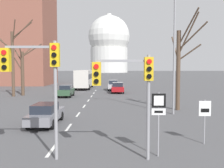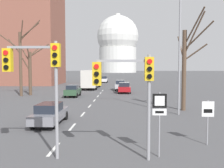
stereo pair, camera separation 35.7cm
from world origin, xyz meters
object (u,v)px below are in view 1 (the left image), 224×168
at_px(street_lamp_right, 172,43).
at_px(sedan_far_left, 47,114).
at_px(sedan_near_right, 114,85).
at_px(sedan_far_right, 98,79).
at_px(traffic_signal_centre_tall, 39,70).
at_px(sedan_mid_centre, 119,88).
at_px(route_sign_post, 160,113).
at_px(speed_limit_sign, 206,114).
at_px(city_bus, 86,78).
at_px(traffic_signal_near_right, 131,81).
at_px(sedan_near_left, 67,91).

distance_m(street_lamp_right, sedan_far_left, 11.33).
bearing_deg(sedan_near_right, sedan_far_right, 100.47).
xyz_separation_m(traffic_signal_centre_tall, sedan_mid_centre, (3.90, 28.34, -2.91)).
relative_size(sedan_near_right, sedan_far_right, 1.06).
xyz_separation_m(route_sign_post, sedan_far_left, (-6.48, 6.14, -1.16)).
bearing_deg(speed_limit_sign, sedan_far_right, 99.14).
bearing_deg(sedan_near_right, city_bus, 146.37).
distance_m(traffic_signal_near_right, traffic_signal_centre_tall, 3.79).
bearing_deg(speed_limit_sign, sedan_mid_centre, 98.23).
relative_size(traffic_signal_centre_tall, sedan_far_left, 1.08).
height_order(speed_limit_sign, sedan_far_right, speed_limit_sign).
bearing_deg(sedan_far_left, sedan_near_right, 80.09).
bearing_deg(speed_limit_sign, sedan_near_left, 117.26).
bearing_deg(city_bus, sedan_near_right, -33.63).
bearing_deg(sedan_mid_centre, sedan_far_left, -103.73).
xyz_separation_m(speed_limit_sign, sedan_near_right, (-4.45, 31.15, -0.62)).
relative_size(sedan_near_right, sedan_far_left, 0.98).
distance_m(route_sign_post, speed_limit_sign, 3.24).
height_order(sedan_near_left, sedan_far_left, sedan_near_left).
relative_size(sedan_near_right, city_bus, 0.41).
xyz_separation_m(traffic_signal_centre_tall, sedan_far_right, (-1.12, 56.92, -2.89)).
xyz_separation_m(sedan_near_right, sedan_mid_centre, (0.66, -4.94, -0.06)).
xyz_separation_m(traffic_signal_near_right, city_bus, (-5.95, 36.92, -1.25)).
height_order(sedan_near_right, city_bus, city_bus).
xyz_separation_m(route_sign_post, city_bus, (-7.22, 36.56, 0.14)).
bearing_deg(sedan_near_left, speed_limit_sign, -62.74).
bearing_deg(traffic_signal_centre_tall, sedan_mid_centre, 82.16).
height_order(traffic_signal_near_right, sedan_far_right, traffic_signal_near_right).
relative_size(sedan_near_left, sedan_near_right, 0.94).
xyz_separation_m(traffic_signal_near_right, sedan_mid_centre, (0.14, 28.37, -2.47)).
bearing_deg(sedan_mid_centre, route_sign_post, -87.68).
distance_m(street_lamp_right, sedan_near_right, 23.95).
bearing_deg(city_bus, sedan_near_left, -93.87).
height_order(sedan_mid_centre, sedan_far_left, sedan_mid_centre).
height_order(route_sign_post, sedan_mid_centre, route_sign_post).
height_order(speed_limit_sign, sedan_mid_centre, speed_limit_sign).
relative_size(speed_limit_sign, street_lamp_right, 0.23).
relative_size(route_sign_post, street_lamp_right, 0.28).
xyz_separation_m(sedan_far_left, city_bus, (-0.74, 30.43, 1.31)).
bearing_deg(sedan_near_left, sedan_far_left, -84.26).
bearing_deg(sedan_near_left, city_bus, 86.13).
bearing_deg(traffic_signal_centre_tall, speed_limit_sign, 15.52).
distance_m(sedan_near_left, sedan_near_right, 11.99).
height_order(traffic_signal_centre_tall, route_sign_post, traffic_signal_centre_tall).
bearing_deg(traffic_signal_near_right, speed_limit_sign, 28.90).
xyz_separation_m(traffic_signal_centre_tall, route_sign_post, (5.04, 0.33, -1.84)).
xyz_separation_m(sedan_near_right, sedan_far_left, (-4.69, -26.82, -0.14)).
height_order(sedan_far_left, city_bus, city_bus).
xyz_separation_m(sedan_near_left, sedan_far_right, (1.99, 33.80, 0.04)).
bearing_deg(route_sign_post, sedan_mid_centre, 92.32).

